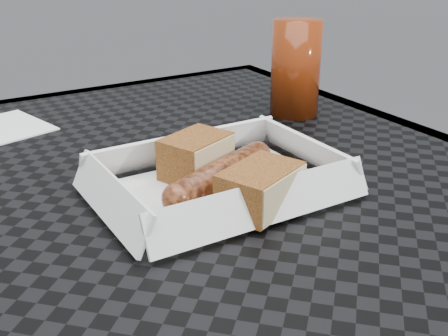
# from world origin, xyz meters

# --- Properties ---
(patio_table) EXTENTS (0.80, 0.80, 0.74)m
(patio_table) POSITION_xyz_m (0.00, 0.00, 0.67)
(patio_table) COLOR black
(patio_table) RESTS_ON ground
(food_tray) EXTENTS (0.22, 0.15, 0.00)m
(food_tray) POSITION_xyz_m (0.05, -0.07, 0.75)
(food_tray) COLOR white
(food_tray) RESTS_ON patio_table
(bratwurst) EXTENTS (0.16, 0.08, 0.03)m
(bratwurst) POSITION_xyz_m (0.05, -0.07, 0.76)
(bratwurst) COLOR brown
(bratwurst) RESTS_ON food_tray
(bread_near) EXTENTS (0.09, 0.07, 0.05)m
(bread_near) POSITION_xyz_m (0.05, -0.03, 0.77)
(bread_near) COLOR brown
(bread_near) RESTS_ON food_tray
(bread_far) EXTENTS (0.09, 0.08, 0.04)m
(bread_far) POSITION_xyz_m (0.06, -0.13, 0.77)
(bread_far) COLOR brown
(bread_far) RESTS_ON food_tray
(veg_garnish) EXTENTS (0.03, 0.03, 0.00)m
(veg_garnish) POSITION_xyz_m (0.10, -0.12, 0.75)
(veg_garnish) COLOR #FA5D0A
(veg_garnish) RESTS_ON food_tray
(drink_glass) EXTENTS (0.07, 0.07, 0.14)m
(drink_glass) POSITION_xyz_m (0.28, 0.10, 0.81)
(drink_glass) COLOR #662008
(drink_glass) RESTS_ON patio_table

